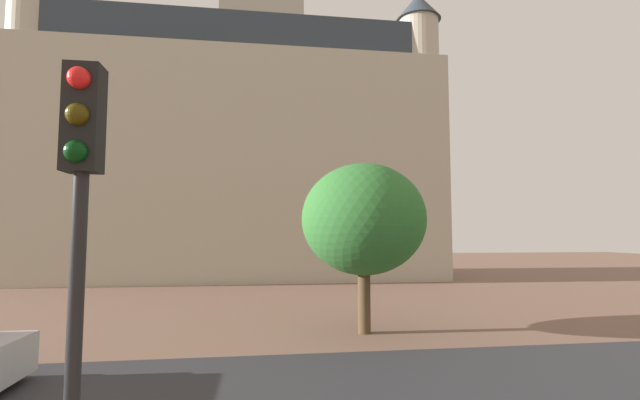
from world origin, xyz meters
name	(u,v)px	position (x,y,z in m)	size (l,w,h in m)	color
ground_plane	(312,366)	(0.00, 10.00, 0.00)	(120.00, 120.00, 0.00)	brown
landmark_building	(242,142)	(-2.61, 32.27, 10.02)	(28.88, 10.74, 32.78)	#B2A893
traffic_light_pole	(78,228)	(-2.72, 3.20, 3.16)	(0.28, 0.34, 4.51)	black
tree_curb_far	(364,219)	(2.06, 13.17, 3.58)	(3.98, 3.98, 5.39)	#4C3823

